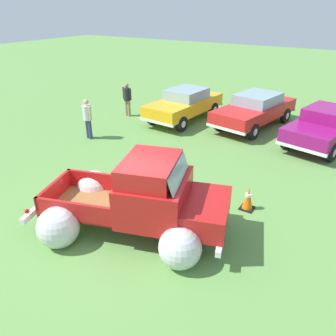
# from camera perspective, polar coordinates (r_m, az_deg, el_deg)

# --- Properties ---
(ground_plane) EXTENTS (80.00, 80.00, 0.00)m
(ground_plane) POSITION_cam_1_polar(r_m,az_deg,el_deg) (8.41, -6.46, -10.13)
(ground_plane) COLOR #609347
(vintage_pickup_truck) EXTENTS (4.98, 3.76, 1.96)m
(vintage_pickup_truck) POSITION_cam_1_polar(r_m,az_deg,el_deg) (7.87, -4.07, -6.15)
(vintage_pickup_truck) COLOR black
(vintage_pickup_truck) RESTS_ON ground
(show_car_0) EXTENTS (2.11, 4.38, 1.43)m
(show_car_0) POSITION_cam_1_polar(r_m,az_deg,el_deg) (15.81, 2.83, 10.88)
(show_car_0) COLOR black
(show_car_0) RESTS_ON ground
(show_car_1) EXTENTS (2.63, 4.80, 1.43)m
(show_car_1) POSITION_cam_1_polar(r_m,az_deg,el_deg) (15.42, 14.56, 9.69)
(show_car_1) COLOR black
(show_car_1) RESTS_ON ground
(show_car_2) EXTENTS (2.63, 4.42, 1.43)m
(show_car_2) POSITION_cam_1_polar(r_m,az_deg,el_deg) (14.18, 25.17, 6.58)
(show_car_2) COLOR black
(show_car_2) RESTS_ON ground
(spectator_0) EXTENTS (0.54, 0.41, 1.60)m
(spectator_0) POSITION_cam_1_polar(r_m,az_deg,el_deg) (13.83, -13.51, 8.47)
(spectator_0) COLOR navy
(spectator_0) RESTS_ON ground
(spectator_1) EXTENTS (0.54, 0.37, 1.58)m
(spectator_1) POSITION_cam_1_polar(r_m,az_deg,el_deg) (16.48, -6.95, 11.78)
(spectator_1) COLOR gray
(spectator_1) RESTS_ON ground
(lane_cone_0) EXTENTS (0.36, 0.36, 0.63)m
(lane_cone_0) POSITION_cam_1_polar(r_m,az_deg,el_deg) (9.16, 13.44, -5.08)
(lane_cone_0) COLOR black
(lane_cone_0) RESTS_ON ground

